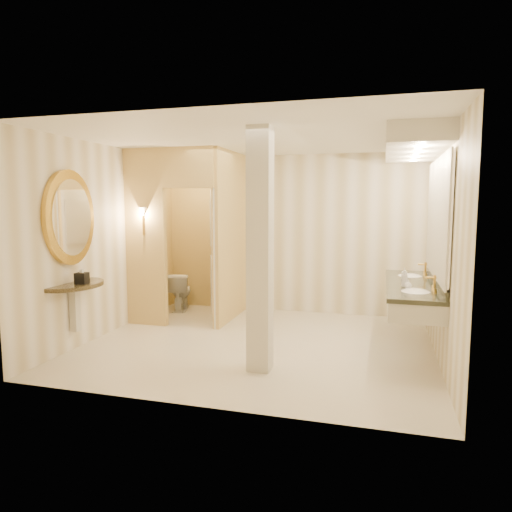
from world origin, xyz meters
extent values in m
plane|color=beige|center=(0.00, 0.00, 0.00)|extent=(4.50, 4.50, 0.00)
plane|color=white|center=(0.00, 0.00, 2.70)|extent=(4.50, 4.50, 0.00)
cube|color=white|center=(0.00, 2.00, 1.35)|extent=(4.50, 0.02, 2.70)
cube|color=white|center=(0.00, -2.00, 1.35)|extent=(4.50, 0.02, 2.70)
cube|color=white|center=(-2.25, 0.00, 1.35)|extent=(0.02, 4.00, 2.70)
cube|color=white|center=(2.25, 0.00, 1.35)|extent=(0.02, 4.00, 2.70)
cube|color=#F2DB7E|center=(-0.80, 1.25, 1.35)|extent=(0.10, 1.50, 2.70)
cube|color=#F2DB7E|center=(-1.93, 0.50, 1.35)|extent=(0.65, 0.10, 2.70)
cube|color=#F2DB7E|center=(-1.20, 0.50, 2.40)|extent=(0.80, 0.10, 0.60)
cube|color=beige|center=(-0.96, 0.87, 1.05)|extent=(0.37, 0.75, 2.10)
cylinder|color=#B58C3A|center=(-1.93, 0.43, 1.55)|extent=(0.03, 0.03, 0.30)
cone|color=beige|center=(-1.93, 0.43, 1.75)|extent=(0.14, 0.14, 0.14)
cube|color=beige|center=(1.95, 0.28, 0.73)|extent=(0.60, 2.20, 0.24)
cube|color=black|center=(1.95, 0.28, 0.85)|extent=(0.64, 2.24, 0.05)
cube|color=black|center=(2.23, 0.28, 0.92)|extent=(0.03, 2.20, 0.10)
ellipsoid|color=white|center=(1.95, -0.31, 0.83)|extent=(0.40, 0.44, 0.15)
cylinder|color=#B58C3A|center=(2.15, -0.31, 0.96)|extent=(0.03, 0.03, 0.22)
ellipsoid|color=white|center=(1.95, 0.88, 0.83)|extent=(0.40, 0.44, 0.15)
cylinder|color=#B58C3A|center=(2.15, 0.88, 0.96)|extent=(0.03, 0.03, 0.22)
cube|color=white|center=(2.23, 0.28, 1.70)|extent=(0.03, 2.20, 1.40)
cube|color=beige|center=(1.95, 0.28, 2.59)|extent=(0.75, 2.40, 0.22)
cylinder|color=black|center=(-2.23, -0.88, 0.85)|extent=(0.91, 0.91, 0.05)
cube|color=beige|center=(-2.19, -0.88, 0.55)|extent=(0.10, 0.10, 0.60)
cylinder|color=gold|center=(-2.21, -0.88, 1.70)|extent=(0.07, 0.91, 0.91)
cylinder|color=white|center=(-2.17, -0.88, 1.70)|extent=(0.02, 0.73, 0.73)
cube|color=beige|center=(0.27, -0.92, 1.35)|extent=(0.25, 0.25, 2.70)
cube|color=black|center=(-2.05, -0.90, 0.94)|extent=(0.15, 0.15, 0.14)
imported|color=white|center=(-1.87, 1.55, 0.33)|extent=(0.51, 0.72, 0.66)
imported|color=beige|center=(1.86, 0.55, 0.95)|extent=(0.08, 0.08, 0.15)
imported|color=silver|center=(1.88, -0.15, 0.93)|extent=(0.11, 0.11, 0.11)
imported|color=#C6B28C|center=(1.84, -0.06, 0.98)|extent=(0.09, 0.09, 0.20)
camera|label=1|loc=(1.58, -5.75, 1.87)|focal=32.00mm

